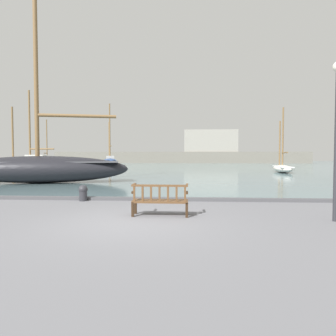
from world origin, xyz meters
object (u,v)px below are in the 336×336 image
object	(u,v)px
sailboat_outer_starboard	(110,161)
mooring_bollard	(83,192)
sailboat_nearest_starboard	(47,162)
park_bench	(160,200)
sailboat_distant_harbor	(32,163)
sailboat_centre_channel	(283,167)
sailboat_far_starboard	(42,167)

from	to	relation	value
sailboat_outer_starboard	mooring_bollard	xyz separation A→B (m)	(8.80, -37.80, -0.57)
sailboat_nearest_starboard	mooring_bollard	bearing A→B (deg)	-62.33
park_bench	sailboat_outer_starboard	bearing A→B (deg)	106.53
park_bench	sailboat_nearest_starboard	bearing A→B (deg)	119.94
park_bench	sailboat_distant_harbor	bearing A→B (deg)	124.84
sailboat_centre_channel	sailboat_nearest_starboard	distance (m)	33.29
sailboat_far_starboard	sailboat_nearest_starboard	world-z (taller)	sailboat_far_starboard
sailboat_distant_harbor	mooring_bollard	xyz separation A→B (m)	(13.14, -20.83, -0.53)
park_bench	sailboat_distant_harbor	distance (m)	28.61
sailboat_far_starboard	sailboat_outer_starboard	distance (m)	31.68
sailboat_centre_channel	sailboat_far_starboard	size ratio (longest dim) A/B	0.53
park_bench	sailboat_centre_channel	distance (m)	23.77
sailboat_outer_starboard	mooring_bollard	distance (m)	38.81
sailboat_distant_harbor	sailboat_outer_starboard	distance (m)	17.51
sailboat_outer_starboard	sailboat_far_starboard	bearing A→B (deg)	-82.76
sailboat_outer_starboard	mooring_bollard	bearing A→B (deg)	-76.89
park_bench	sailboat_nearest_starboard	xyz separation A→B (m)	(-20.22, 35.10, 0.25)
park_bench	sailboat_far_starboard	distance (m)	12.07
sailboat_distant_harbor	park_bench	bearing A→B (deg)	-55.16
sailboat_centre_channel	sailboat_far_starboard	bearing A→B (deg)	-145.52
park_bench	sailboat_nearest_starboard	distance (m)	40.51
sailboat_outer_starboard	park_bench	bearing A→B (deg)	-73.47
sailboat_distant_harbor	sailboat_nearest_starboard	bearing A→B (deg)	108.44
sailboat_distant_harbor	sailboat_centre_channel	distance (m)	26.58
sailboat_distant_harbor	mooring_bollard	distance (m)	24.63
sailboat_nearest_starboard	park_bench	bearing A→B (deg)	-60.06
sailboat_centre_channel	sailboat_nearest_starboard	bearing A→B (deg)	155.86
sailboat_outer_starboard	mooring_bollard	world-z (taller)	sailboat_outer_starboard
mooring_bollard	sailboat_far_starboard	bearing A→B (deg)	127.05
sailboat_distant_harbor	sailboat_far_starboard	size ratio (longest dim) A/B	0.75
sailboat_nearest_starboard	sailboat_outer_starboard	distance (m)	9.80
sailboat_far_starboard	sailboat_centre_channel	bearing A→B (deg)	34.48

